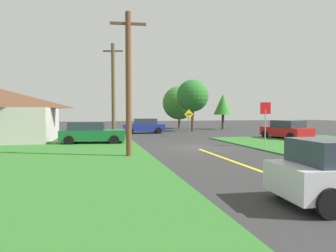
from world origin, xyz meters
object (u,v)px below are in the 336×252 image
at_px(pine_tree_center, 179,103).
at_px(oak_tree_right, 193,96).
at_px(car_approaching_junction, 144,126).
at_px(parked_car_near_building, 92,133).
at_px(utility_pole_mid, 113,90).
at_px(stop_sign, 265,115).
at_px(car_on_crossroad, 286,130).
at_px(direction_sign, 189,120).
at_px(oak_tree_left, 223,104).
at_px(utility_pole_near, 128,83).

xyz_separation_m(pine_tree_center, oak_tree_right, (-0.11, -6.29, 0.66)).
bearing_deg(car_approaching_junction, parked_car_near_building, 64.01).
bearing_deg(utility_pole_mid, parked_car_near_building, -110.36).
relative_size(stop_sign, car_on_crossroad, 0.66).
xyz_separation_m(parked_car_near_building, direction_sign, (8.64, 3.82, 0.80)).
bearing_deg(stop_sign, oak_tree_right, -93.40).
bearing_deg(car_on_crossroad, direction_sign, 52.78).
xyz_separation_m(stop_sign, oak_tree_left, (5.76, 19.44, 1.29)).
distance_m(car_on_crossroad, oak_tree_left, 15.35).
relative_size(car_on_crossroad, utility_pole_near, 0.62).
bearing_deg(pine_tree_center, car_approaching_junction, -128.18).
distance_m(oak_tree_left, oak_tree_right, 6.42).
height_order(pine_tree_center, oak_tree_right, oak_tree_right).
distance_m(utility_pole_near, oak_tree_right, 21.12).
xyz_separation_m(car_on_crossroad, utility_pole_near, (-14.18, -6.91, 2.97)).
height_order(direction_sign, oak_tree_left, oak_tree_left).
xyz_separation_m(parked_car_near_building, utility_pole_mid, (1.84, 4.95, 3.53)).
height_order(car_approaching_junction, utility_pole_near, utility_pole_near).
distance_m(car_approaching_junction, utility_pole_near, 17.56).
bearing_deg(car_on_crossroad, utility_pole_near, 106.34).
xyz_separation_m(parked_car_near_building, utility_pole_near, (1.95, -7.00, 2.97)).
height_order(car_on_crossroad, utility_pole_near, utility_pole_near).
bearing_deg(parked_car_near_building, stop_sign, -15.18).
distance_m(stop_sign, car_on_crossroad, 6.58).
distance_m(stop_sign, utility_pole_near, 9.89).
xyz_separation_m(car_approaching_junction, utility_pole_mid, (-3.57, -5.01, 3.53)).
bearing_deg(car_on_crossroad, oak_tree_right, 11.08).
relative_size(car_on_crossroad, pine_tree_center, 0.75).
relative_size(parked_car_near_building, utility_pole_near, 0.64).
relative_size(utility_pole_near, direction_sign, 2.84).
bearing_deg(utility_pole_near, oak_tree_right, 62.65).
relative_size(car_on_crossroad, utility_pole_mid, 0.53).
xyz_separation_m(utility_pole_mid, oak_tree_left, (15.28, 10.05, -0.95)).
height_order(car_on_crossroad, direction_sign, direction_sign).
bearing_deg(utility_pole_mid, oak_tree_right, 34.72).
relative_size(utility_pole_near, pine_tree_center, 1.21).
distance_m(utility_pole_near, direction_sign, 12.90).
bearing_deg(car_approaching_junction, pine_tree_center, -125.65).
bearing_deg(oak_tree_left, parked_car_near_building, -138.77).
bearing_deg(stop_sign, car_on_crossroad, -140.07).
bearing_deg(oak_tree_left, stop_sign, -106.51).
bearing_deg(car_on_crossroad, utility_pole_mid, 60.93).
height_order(parked_car_near_building, car_on_crossroad, same).
distance_m(oak_tree_left, pine_tree_center, 6.16).
xyz_separation_m(oak_tree_left, pine_tree_center, (-5.35, 3.04, 0.27)).
relative_size(parked_car_near_building, oak_tree_right, 0.75).
bearing_deg(parked_car_near_building, utility_pole_mid, 75.81).
distance_m(car_on_crossroad, utility_pole_near, 16.05).
height_order(stop_sign, car_approaching_junction, stop_sign).
height_order(car_on_crossroad, pine_tree_center, pine_tree_center).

